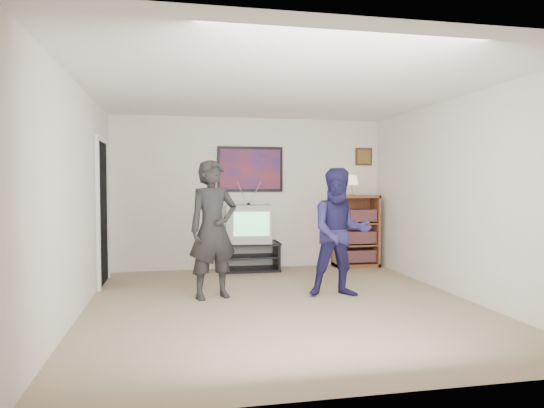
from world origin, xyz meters
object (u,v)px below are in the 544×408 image
object	(u,v)px
crt_television	(249,224)
bookshelf	(356,231)
person_tall	(213,229)
media_stand	(250,256)
person_short	(340,232)

from	to	relation	value
crt_television	bookshelf	size ratio (longest dim) A/B	0.59
person_tall	media_stand	bearing A→B (deg)	49.17
media_stand	person_tall	size ratio (longest dim) A/B	0.55
crt_television	person_tall	distance (m)	1.89
bookshelf	person_short	xyz separation A→B (m)	(-0.99, -2.02, 0.20)
crt_television	person_short	distance (m)	2.15
bookshelf	person_tall	distance (m)	3.14
crt_television	bookshelf	world-z (taller)	bookshelf
crt_television	media_stand	bearing A→B (deg)	7.03
media_stand	bookshelf	size ratio (longest dim) A/B	0.77
person_short	bookshelf	bearing A→B (deg)	71.03
bookshelf	person_tall	xyz separation A→B (m)	(-2.56, -1.81, 0.25)
person_tall	person_short	xyz separation A→B (m)	(1.57, -0.22, -0.05)
media_stand	crt_television	bearing A→B (deg)	-179.46
bookshelf	person_tall	world-z (taller)	person_tall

